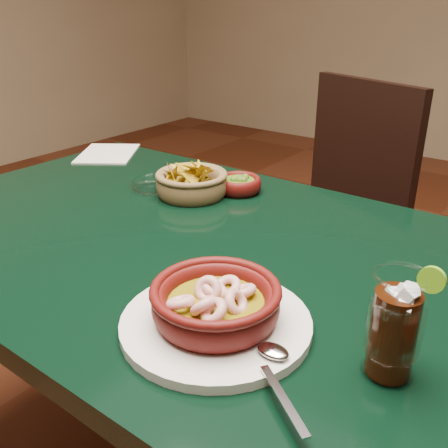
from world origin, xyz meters
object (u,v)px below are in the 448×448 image
Objects in this scene: dining_chair at (326,221)px; cola_drink at (394,327)px; dining_table at (175,275)px; chip_basket at (192,183)px; shrimp_plate at (216,308)px.

dining_chair reaches higher than cola_drink.
chip_basket reaches higher than dining_table.
cola_drink is (0.48, -0.15, 0.17)m from dining_table.
chip_basket is (-0.10, 0.17, 0.13)m from dining_table.
chip_basket is (-0.10, -0.53, 0.26)m from dining_chair.
dining_chair is 2.84× the size of shrimp_plate.
shrimp_plate is (0.26, -0.91, 0.26)m from dining_chair.
dining_table is at bearing -90.01° from dining_chair.
shrimp_plate is (0.26, -0.20, 0.13)m from dining_table.
shrimp_plate reaches higher than dining_table.
dining_table is at bearing -60.25° from chip_basket.
chip_basket reaches higher than shrimp_plate.
chip_basket is (-0.36, 0.37, -0.00)m from shrimp_plate.
cola_drink is at bearing -28.88° from chip_basket.
cola_drink is at bearing -60.46° from dining_chair.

